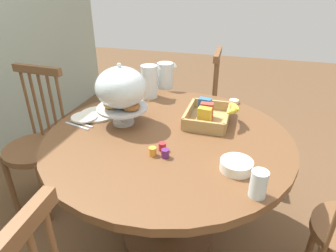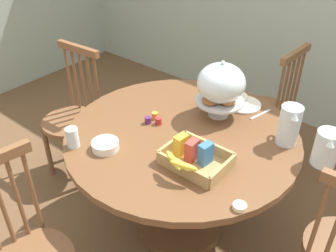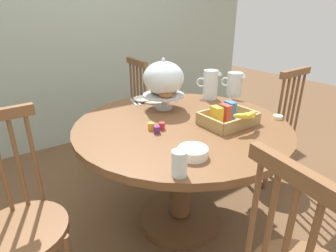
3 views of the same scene
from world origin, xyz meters
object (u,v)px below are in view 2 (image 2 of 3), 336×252
cereal_bowl (105,145)px  cereal_basket (193,157)px  drinking_glass (73,138)px  butter_dish (240,206)px  pastry_stand_with_dome (221,85)px  orange_juice_pitcher (289,127)px  dining_table (181,160)px  windsor_chair_facing_door (266,112)px  china_plate_small (236,96)px  windsor_chair_far_side (73,120)px  milk_pitcher (326,149)px  china_plate_large (243,104)px

cereal_bowl → cereal_basket: bearing=23.4°
drinking_glass → butter_dish: 0.90m
cereal_bowl → pastry_stand_with_dome: bearing=67.2°
orange_juice_pitcher → cereal_basket: bearing=-120.7°
cereal_bowl → drinking_glass: (-0.14, -0.09, 0.03)m
dining_table → windsor_chair_facing_door: size_ratio=1.31×
drinking_glass → cereal_basket: bearing=25.6°
china_plate_small → drinking_glass: bearing=-112.1°
cereal_basket → windsor_chair_far_side: bearing=173.0°
windsor_chair_far_side → china_plate_small: windsor_chair_far_side is taller
windsor_chair_facing_door → china_plate_small: size_ratio=6.50×
milk_pitcher → cereal_basket: 0.63m
windsor_chair_facing_door → pastry_stand_with_dome: bearing=-91.8°
pastry_stand_with_dome → milk_pitcher: size_ratio=1.78×
china_plate_large → windsor_chair_far_side: bearing=-154.1°
orange_juice_pitcher → china_plate_small: size_ratio=1.45×
windsor_chair_facing_door → drinking_glass: bearing=-107.4°
windsor_chair_far_side → butter_dish: size_ratio=16.25×
windsor_chair_far_side → pastry_stand_with_dome: 1.15m
cereal_basket → china_plate_small: cereal_basket is taller
cereal_basket → drinking_glass: 0.63m
butter_dish → orange_juice_pitcher: bearing=95.2°
milk_pitcher → china_plate_small: (-0.66, 0.28, -0.07)m
orange_juice_pitcher → windsor_chair_facing_door: bearing=121.1°
drinking_glass → butter_dish: (0.89, 0.16, -0.04)m
orange_juice_pitcher → butter_dish: orange_juice_pitcher is taller
butter_dish → milk_pitcher: bearing=72.8°
cereal_basket → butter_dish: size_ratio=5.27×
windsor_chair_facing_door → cereal_basket: size_ratio=3.09×
china_plate_small → windsor_chair_facing_door: bearing=84.1°
milk_pitcher → china_plate_small: 0.72m
windsor_chair_far_side → drinking_glass: bearing=-35.3°
cereal_basket → windsor_chair_facing_door: bearing=96.6°
pastry_stand_with_dome → china_plate_large: 0.28m
cereal_basket → orange_juice_pitcher: bearing=59.3°
windsor_chair_facing_door → butter_dish: 1.34m
dining_table → butter_dish: butter_dish is taller
pastry_stand_with_dome → drinking_glass: (-0.42, -0.73, -0.14)m
pastry_stand_with_dome → cereal_bowl: size_ratio=2.46×
windsor_chair_facing_door → butter_dish: (0.45, -1.23, 0.30)m
dining_table → cereal_bowl: (-0.22, -0.37, 0.22)m
cereal_basket → dining_table: bearing=138.2°
cereal_bowl → drinking_glass: bearing=-148.6°
windsor_chair_facing_door → china_plate_large: bearing=-85.8°
china_plate_large → china_plate_small: size_ratio=1.47×
windsor_chair_facing_door → pastry_stand_with_dome: pastry_stand_with_dome is taller
windsor_chair_facing_door → windsor_chair_far_side: 1.41m
china_plate_small → cereal_bowl: cereal_bowl is taller
windsor_chair_facing_door → milk_pitcher: windsor_chair_facing_door is taller
orange_juice_pitcher → milk_pitcher: orange_juice_pitcher is taller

